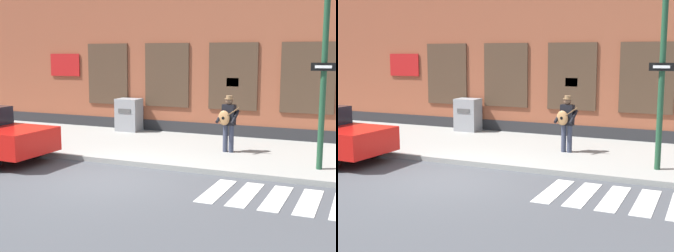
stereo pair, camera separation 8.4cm
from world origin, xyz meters
TOP-DOWN VIEW (x-y plane):
  - ground_plane at (0.00, 0.00)m, footprint 160.00×160.00m
  - sidewalk at (0.00, 3.91)m, footprint 28.00×4.97m
  - building_backdrop at (-0.00, 8.39)m, footprint 28.00×4.06m
  - busker at (1.91, 3.66)m, footprint 0.72×0.57m
  - traffic_light at (4.61, 1.50)m, footprint 0.60×2.90m
  - utility_box at (-2.66, 5.95)m, footprint 0.88×0.71m

SIDE VIEW (x-z plane):
  - ground_plane at x=0.00m, z-range 0.00..0.00m
  - sidewalk at x=0.00m, z-range 0.00..0.14m
  - utility_box at x=-2.66m, z-range 0.14..1.37m
  - busker at x=1.91m, z-range 0.25..1.95m
  - traffic_light at x=4.61m, z-range 1.12..6.24m
  - building_backdrop at x=0.00m, z-range -0.01..8.53m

